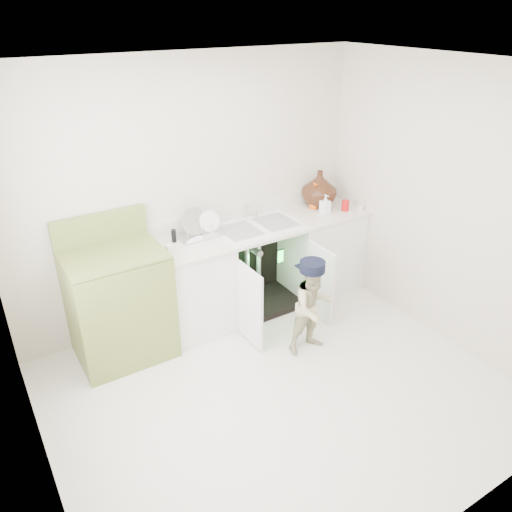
{
  "coord_description": "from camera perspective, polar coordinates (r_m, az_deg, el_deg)",
  "views": [
    {
      "loc": [
        -1.83,
        -2.55,
        2.84
      ],
      "look_at": [
        0.21,
        0.7,
        0.89
      ],
      "focal_mm": 35.0,
      "sensor_mm": 36.0,
      "label": 1
    }
  ],
  "objects": [
    {
      "name": "ground",
      "position": [
        4.23,
        2.69,
        -15.23
      ],
      "size": [
        3.5,
        3.5,
        0.0
      ],
      "primitive_type": "plane",
      "color": "beige",
      "rests_on": "ground"
    },
    {
      "name": "avocado_stove",
      "position": [
        4.5,
        -15.36,
        -5.22
      ],
      "size": [
        0.81,
        0.65,
        1.26
      ],
      "color": "olive",
      "rests_on": "ground"
    },
    {
      "name": "room_shell",
      "position": [
        3.52,
        3.12,
        0.03
      ],
      "size": [
        6.0,
        5.5,
        1.26
      ],
      "color": "beige",
      "rests_on": "ground"
    },
    {
      "name": "counter_run",
      "position": [
        5.06,
        0.57,
        -0.78
      ],
      "size": [
        2.44,
        1.02,
        1.28
      ],
      "color": "white",
      "rests_on": "ground"
    },
    {
      "name": "repair_worker",
      "position": [
        4.45,
        6.57,
        -5.7
      ],
      "size": [
        0.44,
        0.71,
        0.89
      ],
      "rotation": [
        0.0,
        0.0,
        -0.03
      ],
      "color": "tan",
      "rests_on": "ground"
    }
  ]
}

